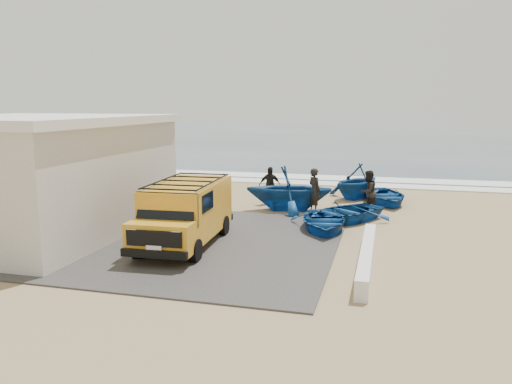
# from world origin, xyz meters

# --- Properties ---
(ground) EXTENTS (160.00, 160.00, 0.00)m
(ground) POSITION_xyz_m (0.00, 0.00, 0.00)
(ground) COLOR #9F855C
(slab) EXTENTS (12.00, 10.00, 0.05)m
(slab) POSITION_xyz_m (-2.00, -2.00, 0.03)
(slab) COLOR #423F3D
(slab) RESTS_ON ground
(ocean) EXTENTS (180.00, 88.00, 0.01)m
(ocean) POSITION_xyz_m (0.00, 56.00, 0.00)
(ocean) COLOR #385166
(ocean) RESTS_ON ground
(surf_line) EXTENTS (180.00, 1.60, 0.06)m
(surf_line) POSITION_xyz_m (0.00, 12.00, 0.03)
(surf_line) COLOR white
(surf_line) RESTS_ON ground
(surf_wash) EXTENTS (180.00, 2.20, 0.04)m
(surf_wash) POSITION_xyz_m (0.00, 14.50, 0.02)
(surf_wash) COLOR white
(surf_wash) RESTS_ON ground
(building) EXTENTS (8.40, 9.40, 4.30)m
(building) POSITION_xyz_m (-7.50, -2.00, 2.16)
(building) COLOR silver
(building) RESTS_ON ground
(parapet) EXTENTS (0.35, 6.00, 0.55)m
(parapet) POSITION_xyz_m (5.00, -3.00, 0.28)
(parapet) COLOR silver
(parapet) RESTS_ON ground
(van) EXTENTS (2.29, 5.22, 2.20)m
(van) POSITION_xyz_m (-1.03, -2.36, 1.18)
(van) COLOR gold
(van) RESTS_ON ground
(boat_near_left) EXTENTS (3.07, 3.89, 0.73)m
(boat_near_left) POSITION_xyz_m (3.21, 0.83, 0.36)
(boat_near_left) COLOR navy
(boat_near_left) RESTS_ON ground
(boat_near_right) EXTENTS (4.40, 4.59, 0.77)m
(boat_near_right) POSITION_xyz_m (3.86, 2.44, 0.39)
(boat_near_right) COLOR navy
(boat_near_right) RESTS_ON ground
(boat_mid_left) EXTENTS (4.32, 3.90, 2.00)m
(boat_mid_left) POSITION_xyz_m (1.25, 4.06, 1.00)
(boat_mid_left) COLOR navy
(boat_mid_left) RESTS_ON ground
(boat_mid_right) EXTENTS (3.58, 4.31, 0.77)m
(boat_mid_right) POSITION_xyz_m (5.40, 6.75, 0.39)
(boat_mid_right) COLOR navy
(boat_mid_right) RESTS_ON ground
(boat_far_left) EXTENTS (4.23, 4.39, 1.78)m
(boat_far_left) POSITION_xyz_m (4.02, 7.79, 0.89)
(boat_far_left) COLOR navy
(boat_far_left) RESTS_ON ground
(fisherman_front) EXTENTS (0.84, 0.84, 1.97)m
(fisherman_front) POSITION_xyz_m (2.42, 3.93, 0.98)
(fisherman_front) COLOR black
(fisherman_front) RESTS_ON ground
(fisherman_middle) EXTENTS (1.09, 1.16, 1.88)m
(fisherman_middle) POSITION_xyz_m (4.70, 4.42, 0.94)
(fisherman_middle) COLOR black
(fisherman_middle) RESTS_ON ground
(fisherman_back) EXTENTS (1.13, 0.79, 1.79)m
(fisherman_back) POSITION_xyz_m (0.06, 5.35, 0.89)
(fisherman_back) COLOR black
(fisherman_back) RESTS_ON ground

